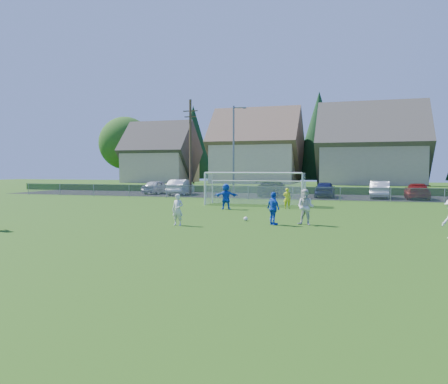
% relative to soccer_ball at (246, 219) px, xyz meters
% --- Properties ---
extents(ground, '(160.00, 160.00, 0.00)m').
position_rel_soccer_ball_xyz_m(ground, '(-1.77, -6.11, -0.11)').
color(ground, '#193D0C').
rests_on(ground, ground).
extents(asphalt_lot, '(60.00, 60.00, 0.00)m').
position_rel_soccer_ball_xyz_m(asphalt_lot, '(-1.77, 21.39, -0.10)').
color(asphalt_lot, black).
rests_on(asphalt_lot, ground).
extents(grass_embankment, '(70.00, 6.00, 0.80)m').
position_rel_soccer_ball_xyz_m(grass_embankment, '(-1.77, 28.89, 0.29)').
color(grass_embankment, '#1E420F').
rests_on(grass_embankment, ground).
extents(soccer_ball, '(0.22, 0.22, 0.22)m').
position_rel_soccer_ball_xyz_m(soccer_ball, '(0.00, 0.00, 0.00)').
color(soccer_ball, white).
rests_on(soccer_ball, ground).
extents(player_white_a, '(0.58, 0.41, 1.53)m').
position_rel_soccer_ball_xyz_m(player_white_a, '(-2.69, -2.76, 0.65)').
color(player_white_a, silver).
rests_on(player_white_a, ground).
extents(player_white_b, '(1.00, 0.87, 1.75)m').
position_rel_soccer_ball_xyz_m(player_white_b, '(3.21, -0.81, 0.76)').
color(player_white_b, silver).
rests_on(player_white_b, ground).
extents(player_blue_a, '(0.94, 0.95, 1.61)m').
position_rel_soccer_ball_xyz_m(player_blue_a, '(1.70, -1.21, 0.70)').
color(player_blue_a, blue).
rests_on(player_blue_a, ground).
extents(player_blue_b, '(1.69, 0.86, 1.74)m').
position_rel_soccer_ball_xyz_m(player_blue_b, '(-2.90, 6.06, 0.76)').
color(player_blue_b, blue).
rests_on(player_blue_b, ground).
extents(goalkeeper, '(0.55, 0.38, 1.43)m').
position_rel_soccer_ball_xyz_m(goalkeeper, '(0.99, 7.76, 0.60)').
color(goalkeeper, yellow).
rests_on(goalkeeper, ground).
extents(car_a, '(2.14, 4.49, 1.48)m').
position_rel_soccer_ball_xyz_m(car_a, '(-15.43, 21.48, 0.63)').
color(car_a, '#B1B5B9').
rests_on(car_a, ground).
extents(car_b, '(2.17, 5.04, 1.61)m').
position_rel_soccer_ball_xyz_m(car_b, '(-12.27, 20.52, 0.70)').
color(car_b, white).
rests_on(car_b, ground).
extents(car_d, '(2.74, 5.70, 1.60)m').
position_rel_soccer_ball_xyz_m(car_d, '(-2.45, 20.95, 0.69)').
color(car_d, black).
rests_on(car_d, ground).
extents(car_e, '(1.89, 4.55, 1.54)m').
position_rel_soccer_ball_xyz_m(car_e, '(2.63, 20.77, 0.66)').
color(car_e, '#11173D').
rests_on(car_e, ground).
extents(car_f, '(2.03, 4.94, 1.59)m').
position_rel_soccer_ball_xyz_m(car_f, '(7.66, 20.98, 0.69)').
color(car_f, silver).
rests_on(car_f, ground).
extents(car_g, '(2.21, 5.01, 1.43)m').
position_rel_soccer_ball_xyz_m(car_g, '(10.75, 20.37, 0.61)').
color(car_g, maroon).
rests_on(car_g, ground).
extents(soccer_goal, '(7.42, 1.90, 2.50)m').
position_rel_soccer_ball_xyz_m(soccer_goal, '(-1.77, 9.93, 1.52)').
color(soccer_goal, white).
rests_on(soccer_goal, ground).
extents(chainlink_fence, '(52.06, 0.06, 1.20)m').
position_rel_soccer_ball_xyz_m(chainlink_fence, '(-1.77, 15.89, 0.52)').
color(chainlink_fence, gray).
rests_on(chainlink_fence, ground).
extents(streetlight, '(1.38, 0.18, 9.00)m').
position_rel_soccer_ball_xyz_m(streetlight, '(-6.21, 19.89, 4.73)').
color(streetlight, slate).
rests_on(streetlight, ground).
extents(utility_pole, '(1.60, 0.26, 10.00)m').
position_rel_soccer_ball_xyz_m(utility_pole, '(-11.27, 20.89, 5.04)').
color(utility_pole, '#473321').
rests_on(utility_pole, ground).
extents(houses_row, '(53.90, 11.45, 13.27)m').
position_rel_soccer_ball_xyz_m(houses_row, '(0.21, 36.35, 7.22)').
color(houses_row, tan).
rests_on(houses_row, ground).
extents(tree_row, '(65.98, 12.36, 13.80)m').
position_rel_soccer_ball_xyz_m(tree_row, '(-0.72, 42.62, 6.80)').
color(tree_row, '#382616').
rests_on(tree_row, ground).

